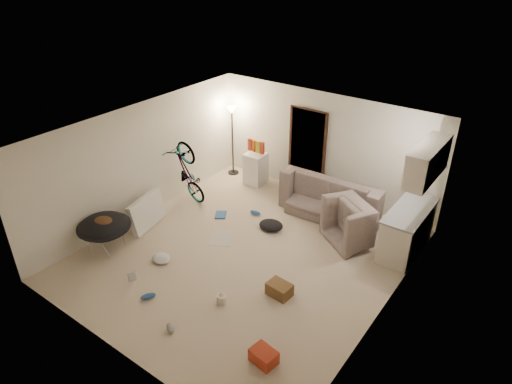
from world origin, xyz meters
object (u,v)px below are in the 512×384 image
Objects in this scene: floor_lamp at (232,126)px; drink_case_b at (264,356)px; mini_fridge at (256,169)px; saucer_chair at (105,231)px; sofa at (334,199)px; drink_case_a at (279,289)px; armchair at (362,225)px; tv_box at (147,212)px; bicycle at (188,185)px; kitchen_counter at (407,231)px; juicer at (221,298)px.

floor_lamp is 6.29m from drink_case_b.
saucer_chair is at bearing -100.53° from mini_fridge.
sofa reaches higher than drink_case_a.
armchair is (0.97, -0.63, 0.01)m from sofa.
tv_box is (0.00, 1.06, -0.10)m from saucer_chair.
bicycle is at bearing 154.81° from drink_case_b.
drink_case_a is (-1.25, -2.56, -0.32)m from kitchen_counter.
armchair is at bearing 85.06° from drink_case_a.
saucer_chair is (-4.73, -3.45, -0.00)m from kitchen_counter.
sofa is 3.76m from juicer.
juicer is at bearing -53.68° from floor_lamp.
saucer_chair reaches higher than tv_box.
bicycle reaches higher than sofa.
armchair is at bearing -69.66° from bicycle.
sofa is 2.25× the size of tv_box.
kitchen_counter is 1.44× the size of armchair.
drink_case_b is (4.09, -0.44, -0.33)m from saucer_chair.
floor_lamp is at bearing 126.32° from juicer.
bicycle is at bearing 162.28° from drink_case_a.
sofa is 1.42× the size of bicycle.
floor_lamp is at bearing 79.91° from tv_box.
drink_case_b is (4.09, -1.50, -0.23)m from tv_box.
armchair is at bearing 17.58° from tv_box.
mini_fridge is 4.06m from saucer_chair.
kitchen_counter is 3.95m from drink_case_b.
bicycle is 3.57m from juicer.
floor_lamp is at bearing 142.96° from drink_case_a.
sofa is 1.16m from armchair.
drink_case_b is at bearing 126.04° from armchair.
floor_lamp is at bearing 21.23° from armchair.
saucer_chair is 1.02× the size of tv_box.
mini_fridge reaches higher than saucer_chair.
bicycle is at bearing 46.48° from armchair.
bicycle is at bearing 142.04° from juicer.
bicycle is at bearing 78.02° from tv_box.
sofa is 2.22m from mini_fridge.
floor_lamp is 1.21× the size of kitchen_counter.
drink_case_b is at bearing 102.29° from sofa.
mini_fridge is at bearing 20.09° from armchair.
bicycle reaches higher than mini_fridge.
tv_box is at bearing 41.35° from sofa.
drink_case_a is 1.46m from drink_case_b.
saucer_chair is at bearing -160.82° from drink_case_a.
mini_fridge reaches higher than drink_case_b.
saucer_chair reaches higher than juicer.
kitchen_counter is 2.87m from drink_case_a.
floor_lamp is 4.19m from saucer_chair.
kitchen_counter reaches higher than tv_box.
juicer is at bearing -61.94° from mini_fridge.
saucer_chair reaches higher than drink_case_b.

